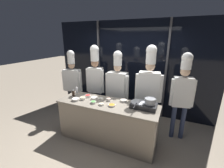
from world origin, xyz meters
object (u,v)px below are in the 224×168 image
Objects in this scene: prep_bowl_carrots at (112,105)px; chef_apprentice at (183,90)px; prep_bowl_scallions at (93,102)px; chef_sous at (95,77)px; stock_pot at (150,101)px; prep_bowl_ginger at (83,98)px; prep_bowl_shrimp at (109,99)px; portable_stove at (144,105)px; prep_bowl_garlic at (101,99)px; chef_pastry at (149,86)px; prep_bowl_onion at (95,98)px; chef_line at (117,85)px; squeeze_bottle_soy at (73,93)px; frying_pan at (138,101)px; prep_bowl_bell_pepper at (88,96)px; prep_bowl_noodles at (101,104)px; prep_bowl_chicken at (124,100)px; prep_bowl_rice at (76,99)px; chef_head at (73,80)px; squeeze_bottle_clear at (77,90)px.

chef_apprentice is (1.29, 0.80, 0.25)m from prep_bowl_carrots.
prep_bowl_scallions reaches higher than prep_bowl_carrots.
chef_sous reaches higher than prep_bowl_scallions.
prep_bowl_ginger is at bearing -174.16° from stock_pot.
prep_bowl_carrots is 0.27m from prep_bowl_shrimp.
portable_stove is 0.95m from prep_bowl_garlic.
chef_pastry reaches higher than prep_bowl_ginger.
prep_bowl_onion is at bearing 162.40° from prep_bowl_carrots.
chef_line is (-0.80, 0.59, 0.14)m from portable_stove.
squeeze_bottle_soy is at bearing -177.14° from prep_bowl_garlic.
prep_bowl_scallions is (-1.14, -0.21, -0.14)m from stock_pot.
stock_pot reaches higher than portable_stove.
prep_bowl_garlic is at bearing 2.86° from squeeze_bottle_soy.
prep_bowl_garlic is (0.07, 0.21, 0.01)m from prep_bowl_scallions.
prep_bowl_garlic is at bearing -179.62° from stock_pot.
frying_pan is 3.30× the size of prep_bowl_onion.
squeeze_bottle_soy is at bearing -168.00° from prep_bowl_bell_pepper.
prep_bowl_ginger is (-1.33, -0.15, -0.02)m from portable_stove.
prep_bowl_shrimp is 0.17m from prep_bowl_garlic.
chef_pastry is at bearing 79.33° from frying_pan.
prep_bowl_onion is at bearing 18.15° from chef_pastry.
portable_stove is 0.85m from prep_bowl_noodles.
prep_bowl_noodles is (0.51, -0.08, -0.01)m from prep_bowl_ginger.
prep_bowl_carrots is 0.08× the size of chef_line.
prep_bowl_carrots is at bearing -2.76° from prep_bowl_ginger.
prep_bowl_chicken is 0.07× the size of chef_sous.
prep_bowl_carrots is at bearing 106.17° from chef_line.
portable_stove reaches higher than prep_bowl_chicken.
portable_stove is 0.58m from chef_pastry.
chef_line reaches higher than frying_pan.
chef_sous is (-0.12, 0.58, 0.29)m from prep_bowl_bell_pepper.
chef_sous is (-1.55, 0.61, 0.16)m from stock_pot.
chef_apprentice reaches higher than squeeze_bottle_soy.
portable_stove reaches higher than prep_bowl_bell_pepper.
prep_bowl_chicken is 0.65m from prep_bowl_onion.
chef_apprentice reaches higher than prep_bowl_scallions.
prep_bowl_bell_pepper is at bearing 94.45° from chef_sous.
chef_apprentice reaches higher than frying_pan.
prep_bowl_rice reaches higher than prep_bowl_noodles.
prep_bowl_garlic is 0.84m from chef_sous.
prep_bowl_scallions is at bearing 27.49° from chef_pastry.
prep_bowl_bell_pepper is 0.07× the size of chef_sous.
prep_bowl_noodles is at bearing -4.28° from prep_bowl_scallions.
chef_head is 0.98× the size of chef_line.
prep_bowl_onion is at bearing 32.71° from prep_bowl_rice.
squeeze_bottle_clear is 1.18× the size of prep_bowl_chicken.
chef_apprentice reaches higher than prep_bowl_bell_pepper.
prep_bowl_noodles is 0.06× the size of chef_head.
portable_stove is 2.86× the size of squeeze_bottle_soy.
portable_stove is 0.24× the size of chef_pastry.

